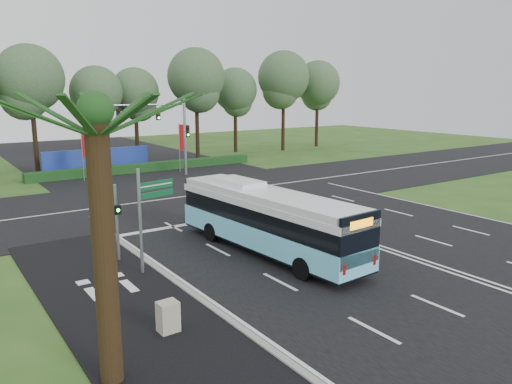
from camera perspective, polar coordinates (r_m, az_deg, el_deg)
ground at (r=28.16m, az=7.31°, el=-4.26°), size 120.00×120.00×0.00m
road_main at (r=28.16m, az=7.31°, el=-4.22°), size 20.00×120.00×0.04m
road_cross at (r=37.68m, az=-4.91°, el=-0.11°), size 120.00×14.00×0.05m
bike_path at (r=19.58m, az=-15.21°, el=-11.77°), size 5.00×18.00×0.06m
kerb_strip at (r=20.39m, az=-8.75°, el=-10.42°), size 0.25×18.00×0.12m
city_bus at (r=23.57m, az=1.33°, el=-3.21°), size 3.10×11.42×3.24m
pedestrian_signal at (r=23.20m, az=-15.59°, el=-3.10°), size 0.29×0.42×3.56m
street_sign at (r=21.36m, az=-12.34°, el=-1.80°), size 1.74×0.42×4.52m
utility_cabinet at (r=16.66m, az=-10.01°, el=-13.93°), size 0.65×0.55×1.06m
banner_flag_left at (r=44.69m, az=-18.98°, el=4.97°), size 0.67×0.09×4.55m
banner_flag_mid at (r=47.59m, az=-8.48°, el=5.86°), size 0.67×0.18×4.57m
palm_tree at (r=12.71m, az=-17.69°, el=5.54°), size 3.20×3.20×7.65m
traffic_light_gantry at (r=44.68m, az=-10.23°, el=7.60°), size 8.41×0.28×7.00m
hedge at (r=48.71m, az=-12.23°, el=2.79°), size 22.00×1.20×0.80m
blue_hoarding at (r=49.63m, az=-17.65°, el=3.49°), size 10.00×0.30×2.20m
eucalyptus_row at (r=55.31m, az=-11.55°, el=12.18°), size 53.99×8.85×12.44m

